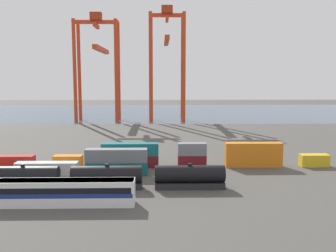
# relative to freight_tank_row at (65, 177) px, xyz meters

# --- Properties ---
(ground_plane) EXTENTS (420.00, 420.00, 0.00)m
(ground_plane) POSITION_rel_freight_tank_row_xyz_m (4.82, 50.28, -2.08)
(ground_plane) COLOR #4C4944
(harbour_water) EXTENTS (400.00, 110.00, 0.01)m
(harbour_water) POSITION_rel_freight_tank_row_xyz_m (4.82, 146.56, -2.07)
(harbour_water) COLOR #384C60
(harbour_water) RESTS_ON ground_plane
(freight_tank_row) EXTENTS (55.01, 2.93, 4.39)m
(freight_tank_row) POSITION_rel_freight_tank_row_xyz_m (0.00, 0.00, 0.00)
(freight_tank_row) COLOR #232326
(freight_tank_row) RESTS_ON ground_plane
(shipping_container_3) EXTENTS (12.10, 2.44, 2.60)m
(shipping_container_3) POSITION_rel_freight_tank_row_xyz_m (-5.90, 9.48, -0.78)
(shipping_container_3) COLOR silver
(shipping_container_3) RESTS_ON ground_plane
(shipping_container_4) EXTENTS (12.10, 2.44, 2.60)m
(shipping_container_4) POSITION_rel_freight_tank_row_xyz_m (7.75, 9.48, -0.78)
(shipping_container_4) COLOR #146066
(shipping_container_4) RESTS_ON ground_plane
(shipping_container_5) EXTENTS (12.10, 2.44, 2.60)m
(shipping_container_5) POSITION_rel_freight_tank_row_xyz_m (7.75, 9.48, 1.82)
(shipping_container_5) COLOR slate
(shipping_container_5) RESTS_ON shipping_container_4
(shipping_container_7) EXTENTS (12.10, 2.44, 2.60)m
(shipping_container_7) POSITION_rel_freight_tank_row_xyz_m (-16.52, 15.93, -0.78)
(shipping_container_7) COLOR #AD211C
(shipping_container_7) RESTS_ON ground_plane
(shipping_container_8) EXTENTS (6.04, 2.44, 2.60)m
(shipping_container_8) POSITION_rel_freight_tank_row_xyz_m (-3.29, 15.93, -0.78)
(shipping_container_8) COLOR orange
(shipping_container_8) RESTS_ON ground_plane
(shipping_container_9) EXTENTS (12.10, 2.44, 2.60)m
(shipping_container_9) POSITION_rel_freight_tank_row_xyz_m (9.95, 15.93, -0.78)
(shipping_container_9) COLOR maroon
(shipping_container_9) RESTS_ON ground_plane
(shipping_container_10) EXTENTS (12.10, 2.44, 2.60)m
(shipping_container_10) POSITION_rel_freight_tank_row_xyz_m (9.95, 15.93, 1.82)
(shipping_container_10) COLOR #146066
(shipping_container_10) RESTS_ON shipping_container_9
(shipping_container_11) EXTENTS (6.04, 2.44, 2.60)m
(shipping_container_11) POSITION_rel_freight_tank_row_xyz_m (23.18, 15.93, -0.78)
(shipping_container_11) COLOR maroon
(shipping_container_11) RESTS_ON ground_plane
(shipping_container_12) EXTENTS (6.04, 2.44, 2.60)m
(shipping_container_12) POSITION_rel_freight_tank_row_xyz_m (23.18, 15.93, 1.82)
(shipping_container_12) COLOR slate
(shipping_container_12) RESTS_ON shipping_container_11
(shipping_container_13) EXTENTS (12.10, 2.44, 2.60)m
(shipping_container_13) POSITION_rel_freight_tank_row_xyz_m (36.42, 15.93, -0.78)
(shipping_container_13) COLOR orange
(shipping_container_13) RESTS_ON ground_plane
(shipping_container_14) EXTENTS (12.10, 2.44, 2.60)m
(shipping_container_14) POSITION_rel_freight_tank_row_xyz_m (36.42, 15.93, 1.82)
(shipping_container_14) COLOR orange
(shipping_container_14) RESTS_ON shipping_container_13
(shipping_container_15) EXTENTS (6.04, 2.44, 2.60)m
(shipping_container_15) POSITION_rel_freight_tank_row_xyz_m (49.65, 15.93, -0.78)
(shipping_container_15) COLOR gold
(shipping_container_15) RESTS_ON ground_plane
(gantry_crane_west) EXTENTS (19.10, 38.32, 46.57)m
(gantry_crane_west) POSITION_rel_freight_tank_row_xyz_m (-10.93, 107.53, 25.88)
(gantry_crane_west) COLOR red
(gantry_crane_west) RESTS_ON ground_plane
(gantry_crane_central) EXTENTS (15.69, 34.73, 49.50)m
(gantry_crane_central) POSITION_rel_freight_tank_row_xyz_m (19.46, 106.90, 27.63)
(gantry_crane_central) COLOR red
(gantry_crane_central) RESTS_ON ground_plane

